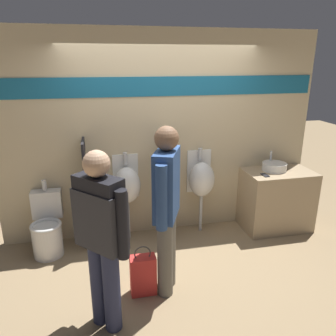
% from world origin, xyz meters
% --- Properties ---
extents(ground_plane, '(16.00, 16.00, 0.00)m').
position_xyz_m(ground_plane, '(0.00, 0.00, 0.00)').
color(ground_plane, '#997F5B').
extents(display_wall, '(4.24, 0.07, 2.70)m').
position_xyz_m(display_wall, '(0.00, 0.60, 1.36)').
color(display_wall, beige).
rests_on(display_wall, ground_plane).
extents(sink_counter, '(0.94, 0.59, 0.85)m').
position_xyz_m(sink_counter, '(1.60, 0.28, 0.43)').
color(sink_counter, tan).
rests_on(sink_counter, ground_plane).
extents(sink_basin, '(0.33, 0.33, 0.25)m').
position_xyz_m(sink_basin, '(1.55, 0.34, 0.91)').
color(sink_basin, white).
rests_on(sink_basin, sink_counter).
extents(cell_phone, '(0.07, 0.14, 0.01)m').
position_xyz_m(cell_phone, '(1.32, 0.16, 0.86)').
color(cell_phone, '#232328').
rests_on(cell_phone, sink_counter).
extents(divider_near_counter, '(0.03, 0.42, 1.41)m').
position_xyz_m(divider_near_counter, '(-1.00, 0.36, 0.70)').
color(divider_near_counter, black).
rests_on(divider_near_counter, ground_plane).
extents(divider_mid, '(0.03, 0.42, 1.41)m').
position_xyz_m(divider_mid, '(0.02, 0.36, 0.70)').
color(divider_mid, black).
rests_on(divider_mid, ground_plane).
extents(urinal_near_counter, '(0.35, 0.31, 1.18)m').
position_xyz_m(urinal_near_counter, '(-0.49, 0.42, 0.77)').
color(urinal_near_counter, silver).
rests_on(urinal_near_counter, ground_plane).
extents(urinal_far, '(0.35, 0.31, 1.18)m').
position_xyz_m(urinal_far, '(0.52, 0.42, 0.77)').
color(urinal_far, silver).
rests_on(urinal_far, ground_plane).
extents(toilet, '(0.37, 0.54, 0.91)m').
position_xyz_m(toilet, '(-1.51, 0.28, 0.32)').
color(toilet, white).
rests_on(toilet, ground_plane).
extents(person_in_vest, '(0.46, 0.46, 1.66)m').
position_xyz_m(person_in_vest, '(-0.84, -1.09, 0.96)').
color(person_in_vest, '#282D4C').
rests_on(person_in_vest, ground_plane).
extents(person_with_lanyard, '(0.35, 0.57, 1.75)m').
position_xyz_m(person_with_lanyard, '(-0.21, -0.71, 0.97)').
color(person_with_lanyard, '#666056').
rests_on(person_with_lanyard, ground_plane).
extents(shopping_bag, '(0.26, 0.14, 0.55)m').
position_xyz_m(shopping_bag, '(-0.46, -0.74, 0.22)').
color(shopping_bag, red).
rests_on(shopping_bag, ground_plane).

